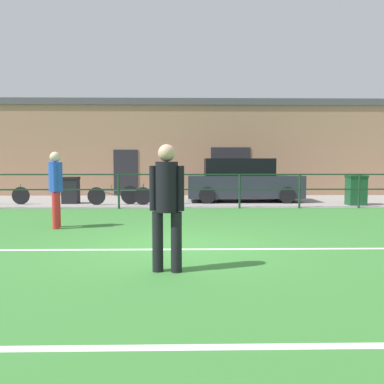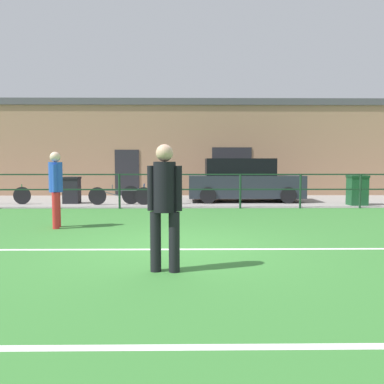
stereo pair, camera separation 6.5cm
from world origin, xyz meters
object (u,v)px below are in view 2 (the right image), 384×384
(parked_car_red, at_px, (243,181))
(bicycle_parked_2, at_px, (151,195))
(player_winger, at_px, (56,185))
(trash_bin_1, at_px, (357,190))
(player_goalkeeper, at_px, (165,200))
(trash_bin_0, at_px, (72,190))
(bicycle_parked_0, at_px, (120,196))

(parked_car_red, xyz_separation_m, bicycle_parked_2, (-3.47, -1.01, -0.44))
(player_winger, bearing_deg, trash_bin_1, 106.63)
(parked_car_red, relative_size, trash_bin_1, 4.12)
(player_goalkeeper, relative_size, player_winger, 1.00)
(player_winger, distance_m, bicycle_parked_2, 5.40)
(player_winger, height_order, parked_car_red, player_winger)
(player_winger, distance_m, trash_bin_0, 5.53)
(bicycle_parked_0, relative_size, trash_bin_0, 2.33)
(player_winger, distance_m, trash_bin_1, 10.18)
(bicycle_parked_2, relative_size, trash_bin_1, 2.04)
(player_winger, relative_size, bicycle_parked_2, 0.82)
(player_winger, xyz_separation_m, bicycle_parked_2, (1.75, 5.07, -0.64))
(player_goalkeeper, distance_m, bicycle_parked_0, 8.83)
(player_goalkeeper, xyz_separation_m, parked_car_red, (2.49, 9.81, -0.20))
(player_goalkeeper, distance_m, trash_bin_1, 10.51)
(player_goalkeeper, xyz_separation_m, bicycle_parked_0, (-2.06, 8.56, -0.65))
(bicycle_parked_2, bearing_deg, trash_bin_1, -3.30)
(parked_car_red, bearing_deg, bicycle_parked_0, -164.69)
(parked_car_red, relative_size, bicycle_parked_0, 1.91)
(trash_bin_0, bearing_deg, player_goalkeeper, -66.64)
(parked_car_red, relative_size, trash_bin_0, 4.44)
(player_winger, height_order, bicycle_parked_2, player_winger)
(player_goalkeeper, height_order, parked_car_red, player_goalkeeper)
(trash_bin_1, bearing_deg, bicycle_parked_2, 176.70)
(bicycle_parked_0, bearing_deg, trash_bin_0, 163.72)
(player_winger, height_order, trash_bin_1, player_winger)
(player_goalkeeper, bearing_deg, player_winger, 133.56)
(player_winger, relative_size, parked_car_red, 0.41)
(bicycle_parked_0, relative_size, trash_bin_1, 2.16)
(parked_car_red, height_order, trash_bin_1, parked_car_red)
(player_goalkeeper, bearing_deg, parked_car_red, 83.14)
(trash_bin_0, bearing_deg, bicycle_parked_0, -16.28)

